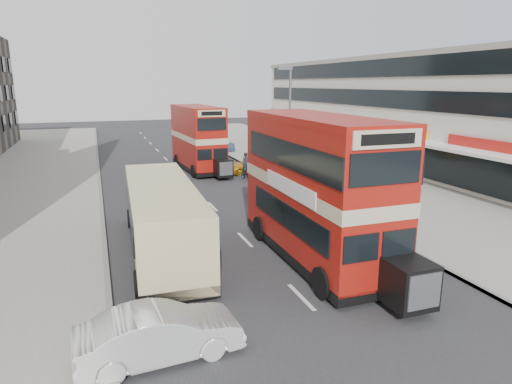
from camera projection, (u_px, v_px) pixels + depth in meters
name	position (u px, v px, depth m)	size (l,w,h in m)	color
ground	(330.00, 327.00, 13.14)	(160.00, 160.00, 0.00)	#28282B
road_surface	(191.00, 185.00, 31.42)	(12.00, 90.00, 0.01)	#28282B
pavement_right	(341.00, 173.00, 35.34)	(12.00, 90.00, 0.15)	gray
kerb_left	(100.00, 191.00, 29.40)	(0.20, 90.00, 0.16)	gray
kerb_right	(272.00, 178.00, 33.41)	(0.20, 90.00, 0.16)	gray
commercial_row	(411.00, 111.00, 38.69)	(9.90, 46.20, 9.30)	beige
street_lamp	(289.00, 116.00, 30.60)	(1.00, 0.20, 8.12)	slate
bus_main	(317.00, 188.00, 17.58)	(2.84, 10.19, 5.61)	black
bus_second	(198.00, 138.00, 36.35)	(3.01, 9.22, 5.05)	black
coach	(163.00, 216.00, 18.61)	(3.08, 10.40, 2.73)	black
car_left_front	(160.00, 334.00, 11.49)	(1.49, 4.27, 1.41)	silver
car_right_a	(282.00, 185.00, 28.44)	(1.82, 4.47, 1.30)	maroon
car_right_b	(250.00, 166.00, 35.62)	(1.95, 4.24, 1.18)	orange
car_right_c	(214.00, 147.00, 45.50)	(1.68, 4.17, 1.42)	#567EAC
pedestrian_near	(315.00, 176.00, 29.57)	(0.62, 0.42, 1.67)	gray
pedestrian_far	(257.00, 148.00, 43.08)	(0.89, 0.37, 1.52)	gray
cyclist	(246.00, 171.00, 32.91)	(0.70, 1.88, 2.08)	gray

